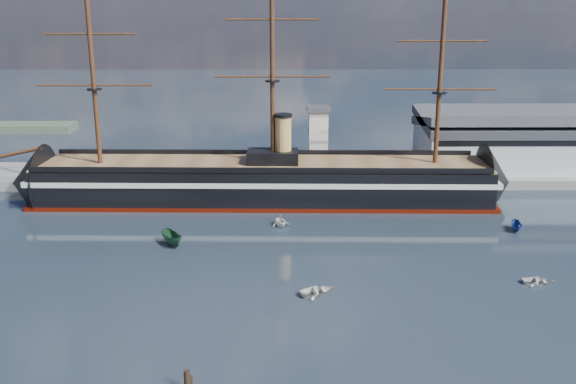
{
  "coord_description": "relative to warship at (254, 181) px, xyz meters",
  "views": [
    {
      "loc": [
        -4.53,
        -63.01,
        37.36
      ],
      "look_at": [
        -3.8,
        35.0,
        9.0
      ],
      "focal_mm": 40.0,
      "sensor_mm": 36.0,
      "label": 1
    }
  ],
  "objects": [
    {
      "name": "ground",
      "position": [
        10.32,
        -20.0,
        -4.04
      ],
      "size": [
        600.0,
        600.0,
        0.0
      ],
      "primitive_type": "plane",
      "color": "#17222C",
      "rests_on": "ground"
    },
    {
      "name": "quay",
      "position": [
        20.32,
        16.0,
        -4.04
      ],
      "size": [
        180.0,
        18.0,
        2.0
      ],
      "primitive_type": "cube",
      "color": "slate",
      "rests_on": "ground"
    },
    {
      "name": "warehouse",
      "position": [
        68.32,
        20.0,
        3.95
      ],
      "size": [
        63.0,
        21.0,
        11.6
      ],
      "color": "#B7BABC",
      "rests_on": "ground"
    },
    {
      "name": "quay_tower",
      "position": [
        13.32,
        13.0,
        5.72
      ],
      "size": [
        5.0,
        5.0,
        15.0
      ],
      "color": "silver",
      "rests_on": "ground"
    },
    {
      "name": "warship",
      "position": [
        0.0,
        0.0,
        0.0
      ],
      "size": [
        113.06,
        18.29,
        53.94
      ],
      "rotation": [
        0.0,
        0.0,
        -0.02
      ],
      "color": "black",
      "rests_on": "ground"
    },
    {
      "name": "motorboat_a",
      "position": [
        -12.27,
        -25.03,
        -4.04
      ],
      "size": [
        7.33,
        5.82,
        2.8
      ],
      "primitive_type": "imported",
      "rotation": [
        0.0,
        0.0,
        0.54
      ],
      "color": "#265536",
      "rests_on": "ground"
    },
    {
      "name": "motorboat_b",
      "position": [
        10.38,
        -43.73,
        -4.04
      ],
      "size": [
        2.34,
        3.34,
        1.45
      ],
      "primitive_type": "imported",
      "rotation": [
        0.0,
        0.0,
        1.97
      ],
      "color": "silver",
      "rests_on": "ground"
    },
    {
      "name": "motorboat_c",
      "position": [
        46.16,
        -18.49,
        -4.04
      ],
      "size": [
        5.28,
        2.84,
        2.0
      ],
      "primitive_type": "imported",
      "rotation": [
        0.0,
        0.0,
        -0.21
      ],
      "color": "navy",
      "rests_on": "ground"
    },
    {
      "name": "motorboat_d",
      "position": [
        5.25,
        -15.66,
        -4.04
      ],
      "size": [
        6.62,
        4.74,
        2.23
      ],
      "primitive_type": "imported",
      "rotation": [
        0.0,
        0.0,
        0.39
      ],
      "color": "white",
      "rests_on": "ground"
    },
    {
      "name": "motorboat_e",
      "position": [
        41.54,
        -40.56,
        -4.04
      ],
      "size": [
        1.35,
        2.79,
        1.25
      ],
      "primitive_type": "imported",
      "rotation": [
        0.0,
        0.0,
        1.47
      ],
      "color": "silver",
      "rests_on": "ground"
    }
  ]
}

